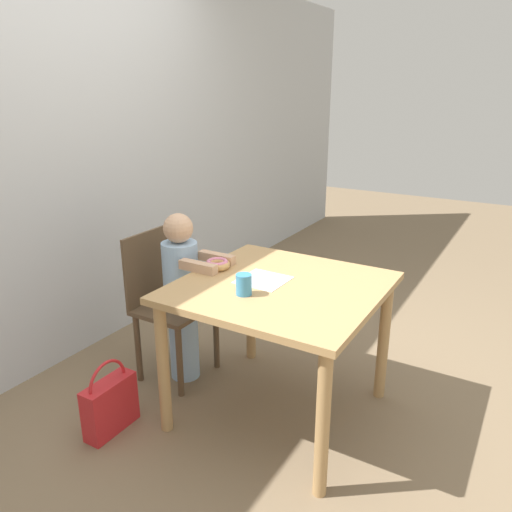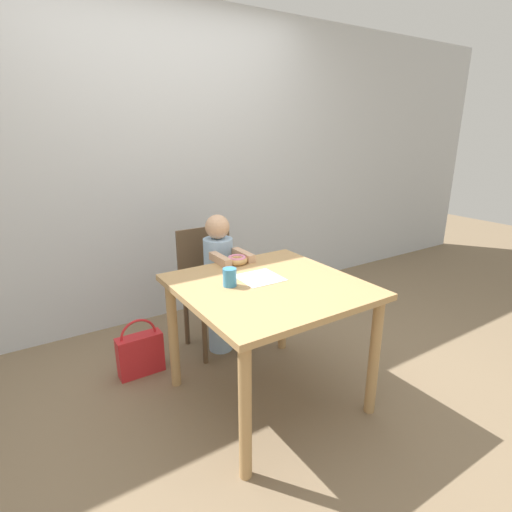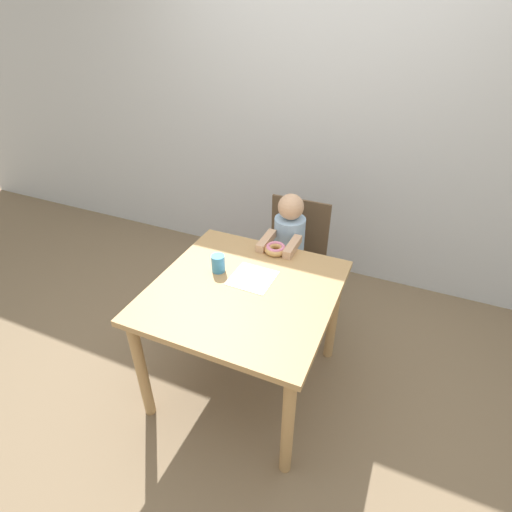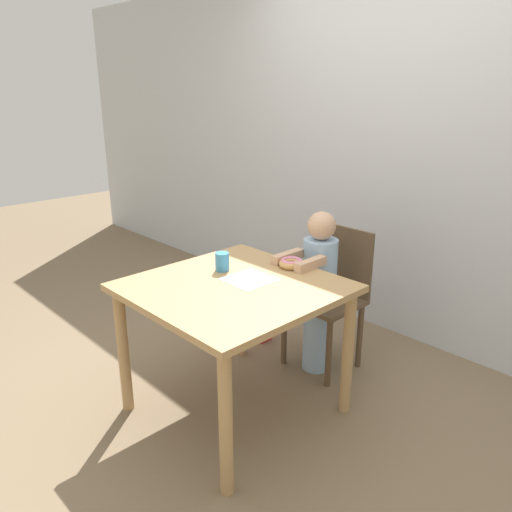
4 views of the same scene
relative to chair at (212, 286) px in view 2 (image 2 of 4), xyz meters
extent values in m
plane|color=#7A664C|center=(-0.03, -0.76, -0.46)|extent=(12.00, 12.00, 0.00)
cube|color=silver|center=(-0.03, 0.70, 0.79)|extent=(8.00, 0.05, 2.50)
cube|color=tan|center=(-0.03, -0.76, 0.26)|extent=(0.95, 0.96, 0.03)
cylinder|color=tan|center=(-0.44, -1.18, -0.11)|extent=(0.06, 0.06, 0.70)
cylinder|color=tan|center=(0.39, -1.18, -0.11)|extent=(0.06, 0.06, 0.70)
cylinder|color=tan|center=(-0.44, -0.34, -0.11)|extent=(0.06, 0.06, 0.70)
cylinder|color=tan|center=(0.39, -0.34, -0.11)|extent=(0.06, 0.06, 0.70)
cube|color=brown|center=(0.00, -0.06, -0.02)|extent=(0.42, 0.37, 0.03)
cube|color=brown|center=(0.00, 0.12, 0.20)|extent=(0.42, 0.02, 0.42)
cylinder|color=brown|center=(-0.18, -0.21, -0.25)|extent=(0.04, 0.04, 0.43)
cylinder|color=brown|center=(0.18, -0.21, -0.25)|extent=(0.04, 0.04, 0.43)
cylinder|color=brown|center=(-0.18, 0.09, -0.25)|extent=(0.04, 0.04, 0.43)
cylinder|color=brown|center=(0.18, 0.09, -0.25)|extent=(0.04, 0.04, 0.43)
cylinder|color=#99BCE0|center=(0.00, -0.11, -0.24)|extent=(0.17, 0.17, 0.45)
cylinder|color=#99BCE0|center=(0.00, -0.11, 0.18)|extent=(0.20, 0.20, 0.39)
sphere|color=tan|center=(0.00, -0.11, 0.46)|extent=(0.17, 0.17, 0.17)
cube|color=tan|center=(-0.09, -0.30, 0.30)|extent=(0.05, 0.22, 0.05)
cube|color=tan|center=(0.09, -0.30, 0.30)|extent=(0.05, 0.22, 0.05)
torus|color=tan|center=(0.00, -0.36, 0.29)|extent=(0.14, 0.14, 0.04)
torus|color=pink|center=(0.00, -0.36, 0.31)|extent=(0.12, 0.12, 0.02)
cube|color=white|center=(-0.02, -0.66, 0.28)|extent=(0.24, 0.24, 0.00)
cube|color=red|center=(-0.59, -0.10, -0.33)|extent=(0.29, 0.10, 0.28)
torus|color=red|center=(-0.59, -0.10, -0.19)|extent=(0.23, 0.02, 0.23)
cylinder|color=teal|center=(-0.22, -0.67, 0.32)|extent=(0.08, 0.08, 0.10)
camera|label=1|loc=(-2.05, -1.81, 1.20)|focal=35.00mm
camera|label=2|loc=(-1.20, -2.44, 1.09)|focal=28.00mm
camera|label=3|loc=(0.70, -2.26, 1.58)|focal=28.00mm
camera|label=4|loc=(1.73, -2.29, 1.22)|focal=35.00mm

